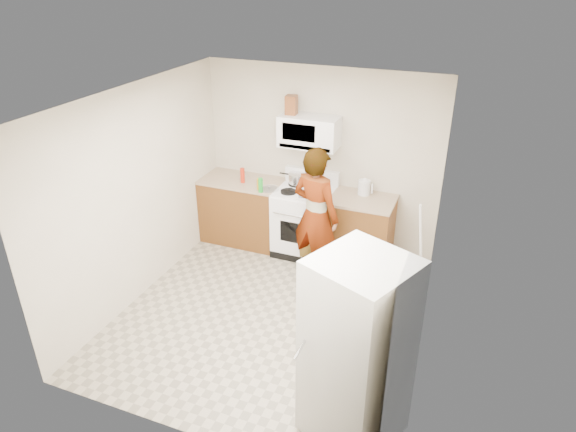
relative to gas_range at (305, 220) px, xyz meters
The scene contains 20 objects.
floor 1.56m from the gas_range, 86.14° to the right, with size 3.60×3.60×0.00m, color gray.
back_wall 0.83m from the gas_range, 72.00° to the left, with size 3.20×0.02×2.50m, color beige.
right_wall 2.37m from the gas_range, 41.25° to the right, with size 0.02×3.60×2.50m, color beige.
cabinet_left 0.94m from the gas_range, behind, with size 1.12×0.62×0.90m, color brown.
counter_left 1.03m from the gas_range, behind, with size 1.14×0.64×0.04m, color #9E886B.
cabinet_right 0.78m from the gas_range, ahead, with size 0.80×0.62×0.90m, color brown.
counter_right 0.89m from the gas_range, ahead, with size 0.82×0.64×0.04m, color #9E886B.
gas_range is the anchor object (origin of this frame).
microwave 1.22m from the gas_range, 90.00° to the left, with size 0.76×0.38×0.40m, color white.
person 0.77m from the gas_range, 58.98° to the right, with size 0.64×0.42×1.75m, color tan.
fridge 3.07m from the gas_range, 62.25° to the right, with size 0.70×0.70×1.70m, color silver.
kettle 0.94m from the gas_range, 11.57° to the left, with size 0.16×0.16×0.19m, color silver.
jug 1.56m from the gas_range, 153.55° to the left, with size 0.14×0.14×0.24m, color brown.
saucepan 0.58m from the gas_range, 138.42° to the left, with size 0.23×0.23×0.13m, color silver.
tray 0.50m from the gas_range, 58.66° to the right, with size 0.25×0.16×0.05m, color silver.
bottle_spray 1.04m from the gas_range, behind, with size 0.06×0.06×0.21m, color #B6230D.
bottle_hot_sauce 0.81m from the gas_range, 160.62° to the right, with size 0.05×0.05×0.15m, color orange.
bottle_green_cap 0.80m from the gas_range, 152.01° to the right, with size 0.06×0.06×0.19m, color #188923.
pot_lid 0.66m from the gas_range, 161.84° to the right, with size 0.26×0.26×0.01m, color white.
broom 1.70m from the gas_range, 17.19° to the right, with size 0.03×0.03×1.27m, color silver.
Camera 1 is at (1.97, -4.39, 3.67)m, focal length 32.00 mm.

